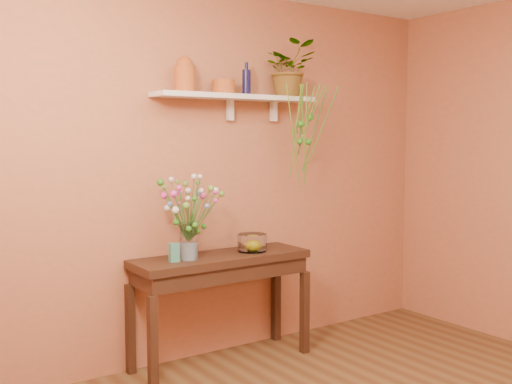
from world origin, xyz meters
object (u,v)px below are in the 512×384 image
at_px(terracotta_jug, 185,75).
at_px(glass_bowl, 252,243).
at_px(sideboard, 221,271).
at_px(glass_vase, 189,244).
at_px(bouquet, 189,202).
at_px(spider_plant, 289,69).
at_px(blue_bottle, 246,82).

relative_size(terracotta_jug, glass_bowl, 1.14).
bearing_deg(terracotta_jug, sideboard, -19.03).
bearing_deg(sideboard, glass_vase, -175.46).
relative_size(sideboard, glass_vase, 5.07).
bearing_deg(bouquet, terracotta_jug, 71.44).
height_order(glass_vase, bouquet, bouquet).
distance_m(terracotta_jug, spider_plant, 0.92).
distance_m(terracotta_jug, glass_bowl, 1.30).
xyz_separation_m(terracotta_jug, glass_vase, (-0.04, -0.10, -1.15)).
xyz_separation_m(blue_bottle, glass_bowl, (-0.02, -0.10, -1.18)).
xyz_separation_m(blue_bottle, bouquet, (-0.55, -0.11, -0.84)).
xyz_separation_m(sideboard, glass_vase, (-0.27, -0.02, 0.22)).
distance_m(sideboard, bouquet, 0.58).
bearing_deg(blue_bottle, bouquet, -168.99).
height_order(terracotta_jug, blue_bottle, terracotta_jug).
xyz_separation_m(sideboard, glass_bowl, (0.26, -0.01, 0.17)).
height_order(terracotta_jug, spider_plant, spider_plant).
distance_m(terracotta_jug, glass_vase, 1.16).
height_order(sideboard, blue_bottle, blue_bottle).
bearing_deg(terracotta_jug, glass_vase, -109.19).
bearing_deg(sideboard, spider_plant, 8.36).
relative_size(sideboard, glass_bowl, 6.10).
distance_m(sideboard, glass_vase, 0.35).
bearing_deg(spider_plant, blue_bottle, -177.89).
xyz_separation_m(sideboard, spider_plant, (0.68, 0.10, 1.48)).
distance_m(sideboard, glass_bowl, 0.31).
bearing_deg(glass_bowl, sideboard, 177.64).
height_order(sideboard, terracotta_jug, terracotta_jug).
height_order(sideboard, glass_vase, glass_vase).
relative_size(glass_vase, bouquet, 0.55).
bearing_deg(bouquet, glass_vase, -149.22).
relative_size(bouquet, glass_bowl, 2.20).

